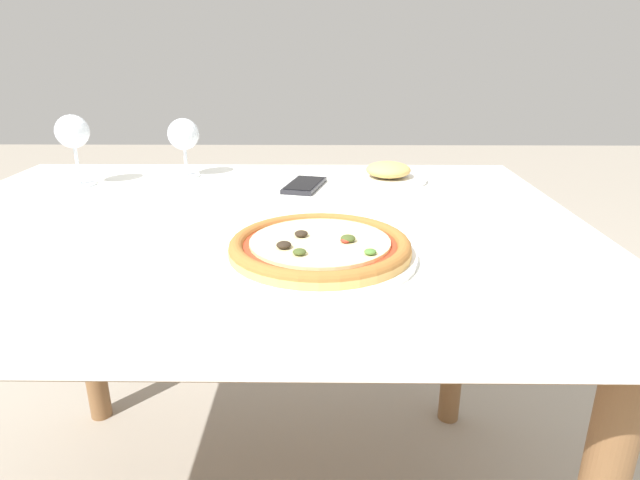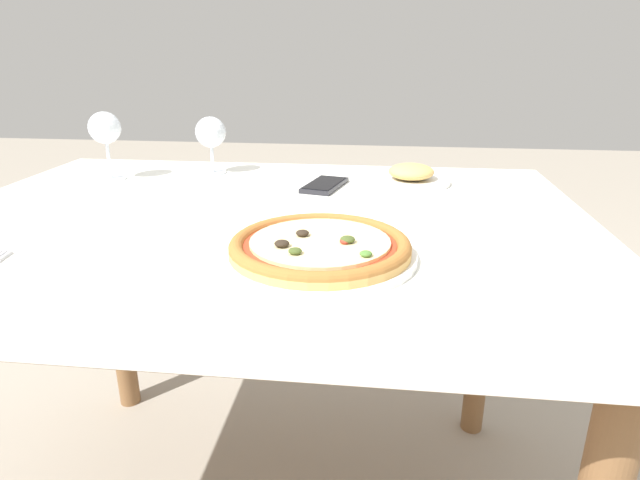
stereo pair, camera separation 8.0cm
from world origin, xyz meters
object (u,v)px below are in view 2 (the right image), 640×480
Objects in this scene: wine_glass_far_left at (211,134)px; side_plate at (411,176)px; dining_table at (258,263)px; wine_glass_far_right at (105,130)px; cell_phone at (325,185)px; pizza_plate at (320,248)px.

side_plate is at bearing -5.35° from wine_glass_far_left.
wine_glass_far_right is at bearing 147.74° from dining_table.
cell_phone is (0.52, -0.01, -0.11)m from wine_glass_far_right.
pizza_plate is 1.88× the size of cell_phone.
pizza_plate reaches higher than cell_phone.
dining_table is 8.04× the size of cell_phone.
side_plate is at bearing 17.37° from cell_phone.
dining_table is 6.87× the size of side_plate.
wine_glass_far_right is 0.88× the size of side_plate.
wine_glass_far_right reaches higher than side_plate.
wine_glass_far_left reaches higher than cell_phone.
dining_table is 0.45m from wine_glass_far_left.
wine_glass_far_left is 0.33m from cell_phone.
dining_table is 0.44m from side_plate.
wine_glass_far_right is (-0.22, -0.09, 0.02)m from wine_glass_far_left.
cell_phone reaches higher than dining_table.
wine_glass_far_left is 0.88× the size of wine_glass_far_right.
pizza_plate is at bearing -107.61° from side_plate.
wine_glass_far_left is 0.90× the size of cell_phone.
cell_phone is 0.86× the size of side_plate.
dining_table is at bearing -133.98° from side_plate.
wine_glass_far_left is at bearing 121.88° from pizza_plate.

